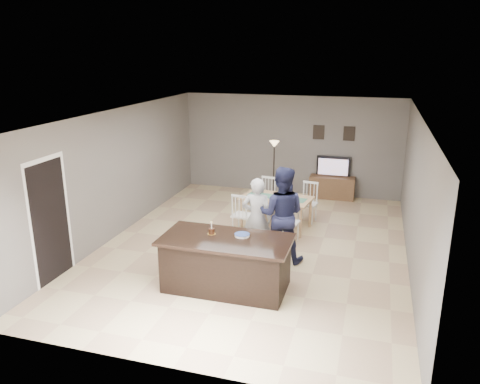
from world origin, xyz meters
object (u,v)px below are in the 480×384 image
(woman, at_px, (257,218))
(dining_table, at_px, (276,203))
(man, at_px, (281,214))
(tv_console, at_px, (332,187))
(birthday_cake, at_px, (212,231))
(plate_stack, at_px, (242,235))
(kitchen_island, at_px, (226,263))
(television, at_px, (333,167))
(floor_lamp, at_px, (274,155))

(woman, bearing_deg, dining_table, -96.51)
(woman, distance_m, man, 0.49)
(tv_console, bearing_deg, birthday_cake, -105.28)
(woman, height_order, birthday_cake, woman)
(birthday_cake, relative_size, plate_stack, 0.85)
(kitchen_island, height_order, tv_console, kitchen_island)
(woman, bearing_deg, television, -108.67)
(man, bearing_deg, woman, -2.91)
(plate_stack, bearing_deg, television, 79.95)
(dining_table, distance_m, floor_lamp, 1.89)
(television, distance_m, floor_lamp, 1.77)
(kitchen_island, height_order, woman, woman)
(woman, bearing_deg, birthday_cake, 63.97)
(kitchen_island, xyz_separation_m, tv_console, (1.20, 5.57, -0.15))
(tv_console, distance_m, birthday_cake, 5.70)
(tv_console, relative_size, floor_lamp, 0.72)
(man, bearing_deg, dining_table, -77.92)
(man, distance_m, dining_table, 1.72)
(woman, bearing_deg, floor_lamp, -88.38)
(kitchen_island, bearing_deg, tv_console, 77.84)
(television, bearing_deg, tv_console, 90.00)
(tv_console, height_order, birthday_cake, birthday_cake)
(kitchen_island, xyz_separation_m, man, (0.65, 1.35, 0.46))
(birthday_cake, bearing_deg, plate_stack, 5.47)
(floor_lamp, bearing_deg, plate_stack, -84.28)
(woman, relative_size, plate_stack, 6.22)
(woman, xyz_separation_m, plate_stack, (0.05, -1.19, 0.13))
(kitchen_island, bearing_deg, floor_lamp, 92.75)
(kitchen_island, relative_size, birthday_cake, 9.92)
(woman, height_order, floor_lamp, floor_lamp)
(kitchen_island, relative_size, man, 1.17)
(kitchen_island, height_order, dining_table, dining_table)
(dining_table, xyz_separation_m, floor_lamp, (-0.44, 1.70, 0.69))
(woman, bearing_deg, tv_console, -108.88)
(kitchen_island, distance_m, plate_stack, 0.54)
(tv_console, distance_m, television, 0.57)
(dining_table, bearing_deg, man, -66.29)
(woman, relative_size, birthday_cake, 7.32)
(birthday_cake, bearing_deg, floor_lamp, 89.17)
(tv_console, bearing_deg, kitchen_island, -102.16)
(kitchen_island, bearing_deg, television, 77.99)
(television, bearing_deg, man, 82.71)
(man, relative_size, floor_lamp, 1.11)
(birthday_cake, relative_size, floor_lamp, 0.13)
(television, bearing_deg, floor_lamp, 33.87)
(birthday_cake, distance_m, floor_lamp, 4.59)
(kitchen_island, bearing_deg, birthday_cake, 159.27)
(television, xyz_separation_m, birthday_cake, (-1.49, -5.53, 0.09))
(birthday_cake, bearing_deg, tv_console, 74.72)
(plate_stack, bearing_deg, man, 70.43)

